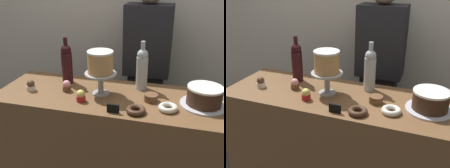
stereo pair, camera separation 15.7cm
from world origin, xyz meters
TOP-DOWN VIEW (x-y plane):
  - back_wall at (0.00, 0.84)m, footprint 6.00×0.05m
  - display_counter at (0.00, 0.00)m, footprint 1.50×0.53m
  - cake_stand_pedestal at (-0.07, -0.00)m, footprint 0.20×0.20m
  - white_layer_cake at (-0.07, -0.00)m, footprint 0.16×0.16m
  - silver_serving_platter at (0.55, 0.01)m, footprint 0.27×0.27m
  - chocolate_round_cake at (0.55, 0.01)m, footprint 0.20×0.20m
  - wine_bottle_dark_red at (-0.36, 0.13)m, footprint 0.08×0.08m
  - wine_bottle_clear at (0.16, 0.16)m, footprint 0.08×0.08m
  - cupcake_lemon at (-0.16, -0.12)m, footprint 0.06×0.06m
  - cupcake_strawberry at (-0.31, -0.01)m, footprint 0.06×0.06m
  - cupcake_chocolate at (-0.54, -0.06)m, footprint 0.06×0.06m
  - donut_sugar at (0.36, -0.10)m, footprint 0.11×0.11m
  - donut_chocolate at (0.19, -0.18)m, footprint 0.11×0.11m
  - cookie_stack at (0.25, -0.01)m, footprint 0.08×0.08m
  - price_sign_chalkboard at (0.06, -0.21)m, footprint 0.07×0.01m
  - barista_figure at (0.14, 0.57)m, footprint 0.36×0.22m

SIDE VIEW (x-z plane):
  - display_counter at x=0.00m, z-range 0.00..0.89m
  - barista_figure at x=0.14m, z-range 0.04..1.64m
  - silver_serving_platter at x=0.55m, z-range 0.89..0.90m
  - donut_sugar at x=0.36m, z-range 0.89..0.93m
  - donut_chocolate at x=0.19m, z-range 0.89..0.93m
  - cookie_stack at x=0.25m, z-range 0.89..0.94m
  - price_sign_chalkboard at x=0.06m, z-range 0.89..0.95m
  - cupcake_lemon at x=-0.16m, z-range 0.89..0.97m
  - cupcake_strawberry at x=-0.31m, z-range 0.89..0.97m
  - cupcake_chocolate at x=-0.54m, z-range 0.89..0.97m
  - chocolate_round_cake at x=0.55m, z-range 0.90..1.01m
  - cake_stand_pedestal at x=-0.07m, z-range 0.92..1.07m
  - wine_bottle_dark_red at x=-0.36m, z-range 0.88..1.20m
  - wine_bottle_clear at x=0.16m, z-range 0.88..1.20m
  - white_layer_cake at x=-0.07m, z-range 1.04..1.18m
  - back_wall at x=0.00m, z-range 0.00..2.60m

